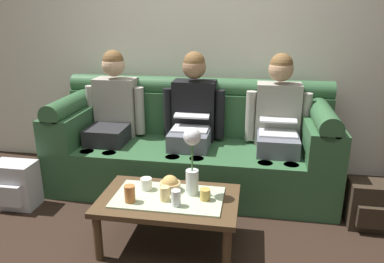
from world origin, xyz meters
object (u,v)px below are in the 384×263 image
Objects in this scene: couch at (192,147)px; coffee_table at (169,203)px; backpack_right at (368,205)px; cup_far_left at (165,194)px; cup_far_center at (130,194)px; person_left at (113,113)px; cup_near_right at (176,198)px; flower_vase at (192,158)px; snack_bowl at (170,185)px; person_middle at (192,117)px; person_right at (278,121)px; cup_far_right at (205,194)px; backpack_left at (15,185)px; cup_near_left at (146,184)px.

couch is 2.64× the size of coffee_table.
cup_far_left is at bearing -159.72° from backpack_right.
couch reaches higher than cup_far_center.
person_left is 11.42× the size of cup_near_right.
flower_vase reaches higher than backpack_right.
cup_near_right is 0.31m from cup_far_center.
cup_far_center reaches higher than cup_near_right.
flower_vase is 3.26× the size of snack_bowl.
person_middle is 1.12m from cup_far_center.
person_middle is at bearing -180.00° from person_right.
flower_vase is 0.26m from cup_far_right.
cup_far_left is 0.27m from cup_far_right.
snack_bowl reaches higher than cup_far_right.
cup_far_left is (-0.01, -1.02, -0.24)m from person_middle.
backpack_right is at bearing 20.28° from cup_far_left.
backpack_right is (1.41, 0.47, -0.14)m from coffee_table.
backpack_left reaches higher than backpack_right.
backpack_left is at bearing 170.72° from snack_bowl.
cup_near_right reaches higher than cup_near_left.
backpack_right is at bearing 23.54° from cup_near_right.
flower_vase is at bearing 144.83° from cup_far_right.
cup_near_left is at bearing -176.55° from snack_bowl.
cup_far_right is 0.21× the size of backpack_right.
cup_far_left is 0.27× the size of backpack_right.
cup_far_center is at bearing -102.09° from person_middle.
person_left is 2.60× the size of flower_vase.
person_middle reaches higher than cup_far_left.
snack_bowl is 0.17m from cup_near_left.
flower_vase reaches higher than cup_near_right.
backpack_left is (-1.37, 0.31, -0.13)m from coffee_table.
person_middle is 12.64× the size of cup_far_left.
snack_bowl reaches higher than cup_near_left.
cup_far_right is at bearing -75.54° from person_middle.
couch is 17.12× the size of snack_bowl.
flower_vase is 0.27m from snack_bowl.
couch is 0.97m from coffee_table.
person_left reaches higher than backpack_left.
person_right is at bearing 49.26° from snack_bowl.
person_middle is 10.77× the size of cup_far_center.
cup_far_right is (-0.50, -0.97, -0.25)m from person_right.
snack_bowl is 1.35× the size of cup_near_right.
backpack_left is at bearing -133.56° from person_left.
couch is 2.02× the size of person_left.
cup_near_right is 1.11× the size of cup_far_left.
couch reaches higher than cup_near_right.
backpack_left is (-2.11, -0.65, -0.47)m from person_right.
snack_bowl is 1.49× the size of cup_far_left.
person_left is 1.02m from backpack_left.
flower_vase is 1.22× the size of backpack_left.
cup_near_left is 0.22× the size of backpack_left.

